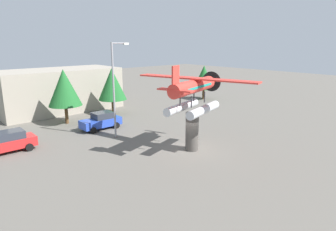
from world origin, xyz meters
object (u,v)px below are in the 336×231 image
display_pedestal (192,131)px  tree_center_back (112,84)px  streetlight_primary (115,84)px  floatplane_monument (194,92)px  car_mid_blue (101,121)px  storefront_building (59,90)px  tree_east (64,88)px  tree_far_east (204,77)px  car_near_red (9,142)px

display_pedestal → tree_center_back: size_ratio=0.57×
streetlight_primary → tree_center_back: streetlight_primary is taller
floatplane_monument → tree_center_back: size_ratio=1.79×
car_mid_blue → storefront_building: bearing=-92.0°
streetlight_primary → tree_east: (-1.55, 7.87, -1.05)m
streetlight_primary → tree_center_back: size_ratio=1.54×
car_mid_blue → tree_far_east: tree_far_east is taller
display_pedestal → floatplane_monument: size_ratio=0.32×
car_mid_blue → streetlight_primary: size_ratio=0.47×
floatplane_monument → storefront_building: (-2.26, 21.96, -2.20)m
display_pedestal → floatplane_monument: 3.30m
streetlight_primary → display_pedestal: bearing=-68.8°
car_mid_blue → display_pedestal: bearing=103.4°
tree_east → tree_center_back: (6.30, 0.49, -0.26)m
car_mid_blue → tree_center_back: tree_center_back is taller
streetlight_primary → storefront_building: (0.65, 14.82, -2.36)m
tree_far_east → tree_center_back: bearing=176.0°
display_pedestal → streetlight_primary: streetlight_primary is taller
car_mid_blue → tree_far_east: (20.41, 3.82, 2.59)m
tree_east → streetlight_primary: bearing=-78.9°
car_mid_blue → tree_east: size_ratio=0.70×
car_near_red → tree_far_east: bearing=-171.1°
storefront_building → tree_center_back: bearing=-57.6°
tree_far_east → tree_east: bearing=178.4°
floatplane_monument → car_mid_blue: bearing=87.9°
car_mid_blue → streetlight_primary: (-0.25, -3.43, 4.20)m
display_pedestal → tree_east: tree_east is taller
tree_east → tree_far_east: tree_east is taller
storefront_building → tree_far_east: 21.41m
display_pedestal → floatplane_monument: (0.13, 0.04, 3.30)m
car_near_red → tree_east: size_ratio=0.70×
car_near_red → car_mid_blue: (9.03, 0.79, 0.00)m
car_near_red → tree_far_east: 29.91m
floatplane_monument → car_near_red: 15.77m
car_near_red → storefront_building: 15.52m
car_near_red → streetlight_primary: size_ratio=0.47×
tree_east → tree_center_back: tree_east is taller
car_mid_blue → tree_east: (-1.80, 4.45, 3.15)m
display_pedestal → storefront_building: (-2.14, 22.00, 1.10)m
tree_center_back → car_near_red: bearing=-157.0°
storefront_building → tree_center_back: (4.10, -6.45, 1.05)m
floatplane_monument → tree_far_east: bearing=22.8°
floatplane_monument → car_near_red: size_ratio=2.45×
car_near_red → tree_center_back: (13.53, 5.73, 2.90)m
car_near_red → tree_center_back: bearing=-157.0°
storefront_building → tree_east: bearing=-107.5°
display_pedestal → storefront_building: storefront_building is taller
car_mid_blue → storefront_building: storefront_building is taller
car_near_red → tree_center_back: size_ratio=0.73×
streetlight_primary → tree_east: streetlight_primary is taller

